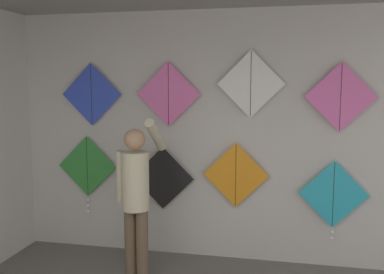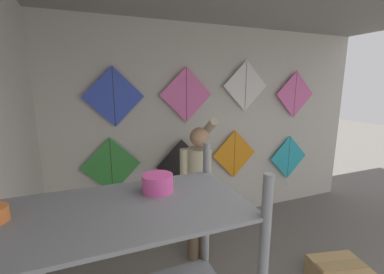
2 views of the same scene
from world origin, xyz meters
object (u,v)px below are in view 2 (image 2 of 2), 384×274
Objects in this scene: shopkeeper at (199,183)px; kite_6 at (246,86)px; kite_3 at (289,158)px; kite_4 at (114,97)px; kite_1 at (182,165)px; kite_7 at (295,94)px; kite_2 at (234,154)px; kite_5 at (186,95)px; kite_0 at (111,168)px.

kite_6 is at bearing 47.79° from shopkeeper.
kite_3 is at bearing 33.37° from shopkeeper.
kite_4 is (-2.74, 0.00, 1.06)m from kite_3.
kite_1 is 1.00× the size of kite_7.
kite_1 is 1.46m from kite_6.
kite_2 is 1.06m from kite_3.
kite_1 is 0.97m from kite_5.
shopkeeper is 2.29× the size of kite_7.
kite_3 is at bearing -0.03° from kite_6.
kite_6 is at bearing 179.97° from kite_3.
kite_5 reaches higher than kite_3.
kite_6 is (-0.89, 0.00, 1.19)m from kite_3.
kite_7 is at bearing 0.01° from kite_0.
kite_0 is 0.89m from kite_4.
kite_3 is at bearing -0.01° from kite_5.
kite_3 is 2.94m from kite_4.
kite_4 reaches higher than kite_7.
kite_4 is at bearing 180.00° from kite_6.
kite_7 is (1.91, 0.00, 0.94)m from kite_1.
kite_1 is at bearing 0.00° from kite_4.
kite_4 reaches higher than kite_2.
kite_7 is (2.77, 0.00, -0.01)m from kite_4.
kite_6 is at bearing 0.00° from kite_1.
kite_3 is at bearing 0.00° from kite_0.
kite_6 reaches higher than kite_1.
kite_7 is (1.98, 0.75, 0.92)m from shopkeeper.
kite_5 is at bearing 0.00° from kite_1.
kite_0 is 0.94m from kite_1.
kite_7 is at bearing 0.00° from kite_5.
kite_0 is at bearing -179.97° from kite_5.
kite_1 is 1.89m from kite_3.
shopkeeper is 2.29× the size of kite_5.
kite_5 is (-0.77, 0.00, 0.89)m from kite_2.
shopkeeper is at bearing -159.24° from kite_7.
kite_6 is 0.93m from kite_7.
kite_2 is (0.90, 0.75, 0.05)m from shopkeeper.
kite_3 is 1.05m from kite_7.
kite_5 is (-1.81, 0.00, 1.07)m from kite_3.
kite_0 reaches higher than kite_2.
kite_4 is (-1.69, 0.00, 0.88)m from kite_2.
kite_1 is at bearing 180.00° from kite_6.
kite_6 reaches higher than kite_0.
kite_2 is 1.00× the size of kite_6.
shopkeeper is 2.31m from kite_7.
kite_3 is (1.95, 0.75, -0.14)m from shopkeeper.
kite_3 is 1.19× the size of kite_6.
kite_6 is at bearing 180.00° from kite_7.
kite_6 reaches higher than shopkeeper.
kite_7 reaches higher than kite_2.
kite_2 reaches higher than kite_1.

